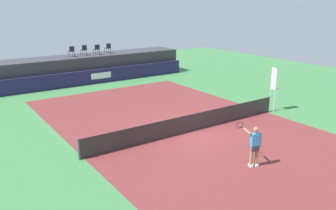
% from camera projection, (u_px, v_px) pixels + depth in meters
% --- Properties ---
extents(ground_plane, '(48.00, 48.00, 0.00)m').
position_uv_depth(ground_plane, '(160.00, 117.00, 21.10)').
color(ground_plane, '#3D7A42').
extents(court_inner, '(12.00, 22.00, 0.00)m').
position_uv_depth(court_inner, '(191.00, 131.00, 18.73)').
color(court_inner, maroon).
rests_on(court_inner, ground).
extents(sponsor_wall, '(18.00, 0.22, 1.20)m').
position_uv_depth(sponsor_wall, '(92.00, 77.00, 29.23)').
color(sponsor_wall, '#231E4C').
rests_on(sponsor_wall, ground).
extents(spectator_platform, '(18.00, 2.80, 2.20)m').
position_uv_depth(spectator_platform, '(83.00, 68.00, 30.51)').
color(spectator_platform, '#38383D').
rests_on(spectator_platform, ground).
extents(spectator_chair_far_left, '(0.46, 0.46, 0.89)m').
position_uv_depth(spectator_chair_far_left, '(71.00, 51.00, 29.36)').
color(spectator_chair_far_left, '#1E232D').
rests_on(spectator_chair_far_left, spectator_platform).
extents(spectator_chair_left, '(0.46, 0.46, 0.89)m').
position_uv_depth(spectator_chair_left, '(84.00, 50.00, 30.15)').
color(spectator_chair_left, '#1E232D').
rests_on(spectator_chair_left, spectator_platform).
extents(spectator_chair_center, '(0.45, 0.45, 0.89)m').
position_uv_depth(spectator_chair_center, '(97.00, 49.00, 30.52)').
color(spectator_chair_center, '#1E232D').
rests_on(spectator_chair_center, spectator_platform).
extents(spectator_chair_right, '(0.47, 0.47, 0.89)m').
position_uv_depth(spectator_chair_right, '(108.00, 48.00, 31.31)').
color(spectator_chair_right, '#1E232D').
rests_on(spectator_chair_right, spectator_platform).
extents(umpire_chair, '(0.50, 0.50, 2.76)m').
position_uv_depth(umpire_chair, '(274.00, 86.00, 21.87)').
color(umpire_chair, white).
rests_on(umpire_chair, ground).
extents(tennis_net, '(12.40, 0.02, 0.95)m').
position_uv_depth(tennis_net, '(191.00, 123.00, 18.59)').
color(tennis_net, '#2D2D2D').
rests_on(tennis_net, ground).
extents(net_post_near, '(0.10, 0.10, 1.00)m').
position_uv_depth(net_post_near, '(79.00, 149.00, 15.23)').
color(net_post_near, '#4C4C51').
rests_on(net_post_near, ground).
extents(net_post_far, '(0.10, 0.10, 1.00)m').
position_uv_depth(net_post_far, '(269.00, 104.00, 21.94)').
color(net_post_far, '#4C4C51').
rests_on(net_post_far, ground).
extents(tennis_player, '(0.55, 1.25, 1.77)m').
position_uv_depth(tennis_player, '(254.00, 145.00, 14.51)').
color(tennis_player, white).
rests_on(tennis_player, court_inner).
extents(tennis_ball, '(0.07, 0.07, 0.07)m').
position_uv_depth(tennis_ball, '(66.00, 98.00, 25.13)').
color(tennis_ball, '#D8EA33').
rests_on(tennis_ball, court_inner).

